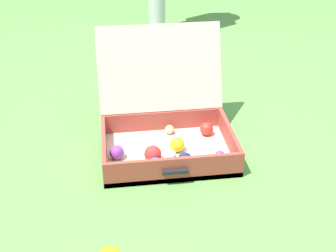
{
  "coord_description": "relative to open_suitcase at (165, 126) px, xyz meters",
  "views": [
    {
      "loc": [
        -0.25,
        -1.79,
        1.22
      ],
      "look_at": [
        -0.01,
        -0.03,
        0.16
      ],
      "focal_mm": 49.47,
      "sensor_mm": 36.0,
      "label": 1
    }
  ],
  "objects": [
    {
      "name": "ground_plane",
      "position": [
        0.01,
        -0.05,
        -0.12
      ],
      "size": [
        16.0,
        16.0,
        0.0
      ],
      "primitive_type": "plane",
      "color": "#569342"
    },
    {
      "name": "open_suitcase",
      "position": [
        0.0,
        0.0,
        0.0
      ],
      "size": [
        0.6,
        0.6,
        0.52
      ],
      "color": "beige",
      "rests_on": "ground"
    }
  ]
}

